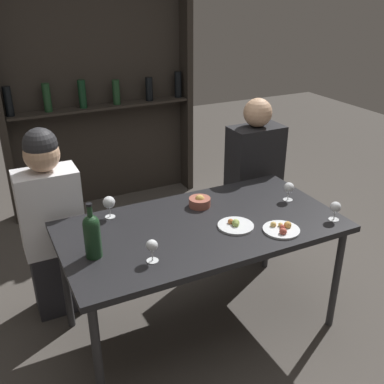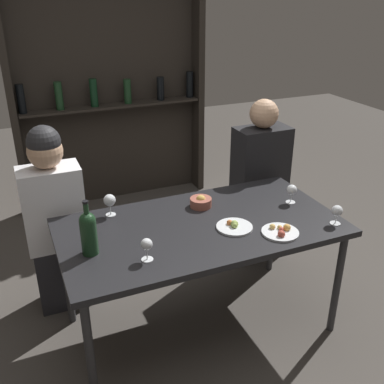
{
  "view_description": "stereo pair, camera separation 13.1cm",
  "coord_description": "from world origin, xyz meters",
  "px_view_note": "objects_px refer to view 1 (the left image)",
  "views": [
    {
      "loc": [
        -1.04,
        -1.97,
        1.97
      ],
      "look_at": [
        0.0,
        0.13,
        0.88
      ],
      "focal_mm": 42.0,
      "sensor_mm": 36.0,
      "label": 1
    },
    {
      "loc": [
        -0.92,
        -2.03,
        1.97
      ],
      "look_at": [
        0.0,
        0.13,
        0.88
      ],
      "focal_mm": 42.0,
      "sensor_mm": 36.0,
      "label": 2
    }
  ],
  "objects_px": {
    "food_plate_1": "(235,225)",
    "seated_person_left": "(52,226)",
    "wine_bottle": "(92,234)",
    "wine_glass_2": "(289,188)",
    "wine_glass_1": "(152,247)",
    "snack_bowl": "(200,202)",
    "food_plate_0": "(282,229)",
    "wine_glass_3": "(335,208)",
    "seated_person_right": "(253,185)",
    "wine_glass_0": "(109,203)"
  },
  "relations": [
    {
      "from": "wine_glass_0",
      "to": "wine_glass_1",
      "type": "distance_m",
      "value": 0.54
    },
    {
      "from": "wine_bottle",
      "to": "seated_person_left",
      "type": "height_order",
      "value": "seated_person_left"
    },
    {
      "from": "wine_bottle",
      "to": "seated_person_left",
      "type": "relative_size",
      "value": 0.24
    },
    {
      "from": "food_plate_0",
      "to": "wine_bottle",
      "type": "bearing_deg",
      "value": 168.07
    },
    {
      "from": "wine_glass_0",
      "to": "seated_person_left",
      "type": "relative_size",
      "value": 0.11
    },
    {
      "from": "wine_glass_2",
      "to": "snack_bowl",
      "type": "relative_size",
      "value": 0.9
    },
    {
      "from": "food_plate_1",
      "to": "seated_person_left",
      "type": "relative_size",
      "value": 0.16
    },
    {
      "from": "wine_glass_3",
      "to": "food_plate_1",
      "type": "relative_size",
      "value": 0.56
    },
    {
      "from": "wine_glass_1",
      "to": "seated_person_right",
      "type": "bearing_deg",
      "value": 35.31
    },
    {
      "from": "snack_bowl",
      "to": "wine_bottle",
      "type": "bearing_deg",
      "value": -160.39
    },
    {
      "from": "snack_bowl",
      "to": "wine_glass_3",
      "type": "bearing_deg",
      "value": -39.1
    },
    {
      "from": "food_plate_1",
      "to": "wine_glass_3",
      "type": "bearing_deg",
      "value": -18.22
    },
    {
      "from": "wine_glass_0",
      "to": "seated_person_left",
      "type": "distance_m",
      "value": 0.45
    },
    {
      "from": "wine_glass_2",
      "to": "snack_bowl",
      "type": "height_order",
      "value": "wine_glass_2"
    },
    {
      "from": "wine_glass_1",
      "to": "wine_bottle",
      "type": "bearing_deg",
      "value": 145.04
    },
    {
      "from": "wine_glass_1",
      "to": "wine_glass_3",
      "type": "relative_size",
      "value": 1.04
    },
    {
      "from": "wine_glass_2",
      "to": "seated_person_right",
      "type": "bearing_deg",
      "value": 79.17
    },
    {
      "from": "wine_bottle",
      "to": "food_plate_0",
      "type": "relative_size",
      "value": 1.44
    },
    {
      "from": "wine_glass_1",
      "to": "seated_person_right",
      "type": "height_order",
      "value": "seated_person_right"
    },
    {
      "from": "wine_glass_1",
      "to": "wine_glass_3",
      "type": "height_order",
      "value": "wine_glass_1"
    },
    {
      "from": "seated_person_left",
      "to": "snack_bowl",
      "type": "bearing_deg",
      "value": -23.63
    },
    {
      "from": "snack_bowl",
      "to": "wine_glass_2",
      "type": "bearing_deg",
      "value": -17.58
    },
    {
      "from": "wine_bottle",
      "to": "seated_person_left",
      "type": "xyz_separation_m",
      "value": [
        -0.11,
        0.62,
        -0.24
      ]
    },
    {
      "from": "wine_glass_1",
      "to": "wine_glass_2",
      "type": "distance_m",
      "value": 1.05
    },
    {
      "from": "wine_glass_3",
      "to": "food_plate_0",
      "type": "height_order",
      "value": "wine_glass_3"
    },
    {
      "from": "wine_glass_1",
      "to": "snack_bowl",
      "type": "bearing_deg",
      "value": 41.72
    },
    {
      "from": "wine_bottle",
      "to": "seated_person_right",
      "type": "height_order",
      "value": "seated_person_right"
    },
    {
      "from": "wine_bottle",
      "to": "wine_glass_2",
      "type": "height_order",
      "value": "wine_bottle"
    },
    {
      "from": "food_plate_1",
      "to": "snack_bowl",
      "type": "bearing_deg",
      "value": 101.07
    },
    {
      "from": "food_plate_0",
      "to": "seated_person_right",
      "type": "bearing_deg",
      "value": 65.96
    },
    {
      "from": "wine_glass_2",
      "to": "seated_person_left",
      "type": "relative_size",
      "value": 0.1
    },
    {
      "from": "food_plate_1",
      "to": "seated_person_left",
      "type": "distance_m",
      "value": 1.13
    },
    {
      "from": "wine_glass_0",
      "to": "seated_person_right",
      "type": "relative_size",
      "value": 0.11
    },
    {
      "from": "wine_glass_0",
      "to": "wine_glass_1",
      "type": "relative_size",
      "value": 1.11
    },
    {
      "from": "wine_glass_2",
      "to": "seated_person_right",
      "type": "xyz_separation_m",
      "value": [
        0.1,
        0.54,
        -0.22
      ]
    },
    {
      "from": "food_plate_1",
      "to": "snack_bowl",
      "type": "xyz_separation_m",
      "value": [
        -0.06,
        0.32,
        0.02
      ]
    },
    {
      "from": "wine_glass_2",
      "to": "wine_glass_3",
      "type": "xyz_separation_m",
      "value": [
        0.08,
        -0.33,
        -0.0
      ]
    },
    {
      "from": "snack_bowl",
      "to": "seated_person_right",
      "type": "distance_m",
      "value": 0.76
    },
    {
      "from": "wine_glass_3",
      "to": "seated_person_left",
      "type": "xyz_separation_m",
      "value": [
        -1.45,
        0.86,
        -0.19
      ]
    },
    {
      "from": "wine_bottle",
      "to": "wine_glass_2",
      "type": "xyz_separation_m",
      "value": [
        1.27,
        0.09,
        -0.04
      ]
    },
    {
      "from": "wine_bottle",
      "to": "wine_glass_2",
      "type": "bearing_deg",
      "value": 4.01
    },
    {
      "from": "food_plate_0",
      "to": "seated_person_left",
      "type": "bearing_deg",
      "value": 142.86
    },
    {
      "from": "wine_bottle",
      "to": "wine_glass_2",
      "type": "distance_m",
      "value": 1.27
    },
    {
      "from": "seated_person_right",
      "to": "wine_glass_1",
      "type": "bearing_deg",
      "value": -144.69
    },
    {
      "from": "snack_bowl",
      "to": "seated_person_left",
      "type": "relative_size",
      "value": 0.11
    },
    {
      "from": "food_plate_1",
      "to": "seated_person_right",
      "type": "bearing_deg",
      "value": 49.75
    },
    {
      "from": "wine_bottle",
      "to": "food_plate_0",
      "type": "height_order",
      "value": "wine_bottle"
    },
    {
      "from": "food_plate_1",
      "to": "seated_person_right",
      "type": "height_order",
      "value": "seated_person_right"
    },
    {
      "from": "food_plate_0",
      "to": "wine_glass_2",
      "type": "bearing_deg",
      "value": 47.94
    },
    {
      "from": "wine_glass_1",
      "to": "food_plate_1",
      "type": "relative_size",
      "value": 0.59
    }
  ]
}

